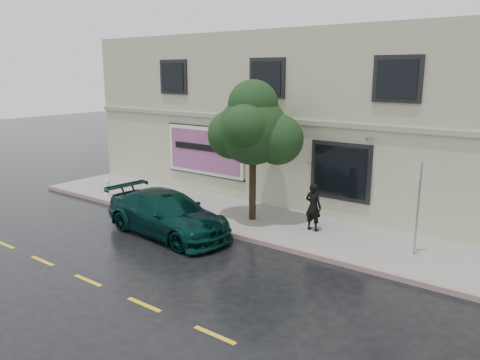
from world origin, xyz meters
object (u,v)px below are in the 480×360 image
Objects in this scene: street_tree at (253,131)px; fire_hydrant at (107,187)px; car at (168,214)px; pedestrian at (313,207)px.

fire_hydrant is (-7.03, -1.04, -2.89)m from street_tree.
pedestrian reaches higher than car.
street_tree reaches higher than fire_hydrant.
pedestrian is (3.95, 2.96, 0.25)m from car.
pedestrian is 0.37× the size of street_tree.
car reaches higher than fire_hydrant.
street_tree is at bearing -24.95° from car.
street_tree reaches higher than pedestrian.
car is 3.02× the size of pedestrian.
pedestrian is 3.40m from street_tree.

